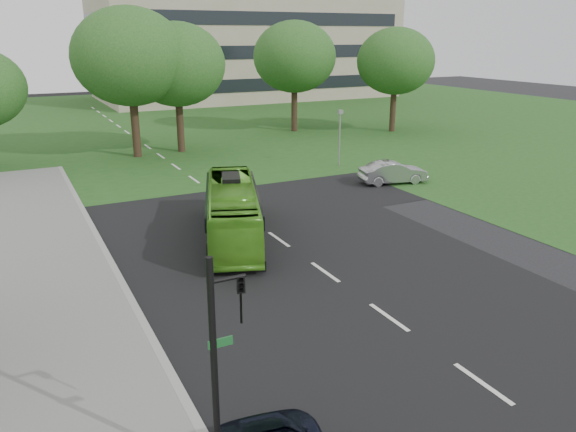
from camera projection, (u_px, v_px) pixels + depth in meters
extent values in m
plane|color=black|center=(354.00, 293.00, 19.55)|extent=(160.00, 160.00, 0.00)
cube|color=black|center=(185.00, 173.00, 36.52)|extent=(14.00, 120.00, 0.01)
cube|color=black|center=(216.00, 195.00, 31.43)|extent=(80.00, 12.00, 0.01)
cube|color=silver|center=(210.00, 191.00, 32.27)|extent=(0.15, 90.00, 0.01)
cube|color=#204E1A|center=(113.00, 122.00, 57.72)|extent=(120.00, 60.00, 0.01)
cube|color=tan|center=(244.00, 5.00, 77.77)|extent=(40.00, 20.00, 25.00)
cube|color=black|center=(275.00, 1.00, 69.24)|extent=(36.80, 0.10, 23.00)
cube|color=black|center=(93.00, 1.00, 69.13)|extent=(0.10, 18.40, 23.00)
cylinder|color=black|center=(136.00, 130.00, 40.80)|extent=(0.59, 0.59, 3.91)
ellipsoid|color=#1B531C|center=(130.00, 57.00, 39.21)|extent=(8.04, 8.04, 6.84)
cylinder|color=black|center=(180.00, 128.00, 42.67)|extent=(0.54, 0.54, 3.62)
ellipsoid|color=#1B531C|center=(177.00, 64.00, 41.23)|extent=(7.19, 7.19, 6.11)
cylinder|color=black|center=(294.00, 111.00, 51.82)|extent=(0.56, 0.56, 3.71)
ellipsoid|color=#1B531C|center=(294.00, 57.00, 50.33)|extent=(7.45, 7.45, 6.33)
cylinder|color=black|center=(393.00, 112.00, 51.76)|extent=(0.53, 0.53, 3.54)
ellipsoid|color=#1B531C|center=(396.00, 61.00, 50.36)|extent=(6.96, 6.96, 5.92)
imported|color=#4DA021|center=(232.00, 211.00, 24.50)|extent=(4.93, 9.01, 2.46)
imported|color=#9D9CA1|center=(393.00, 172.00, 33.82)|extent=(4.28, 2.26, 1.34)
cylinder|color=black|center=(215.00, 376.00, 10.62)|extent=(0.14, 0.14, 4.86)
cylinder|color=black|center=(228.00, 279.00, 10.16)|extent=(0.68, 0.08, 0.08)
imported|color=black|center=(241.00, 300.00, 10.42)|extent=(0.19, 0.22, 0.97)
cube|color=#195926|center=(220.00, 343.00, 10.47)|extent=(0.49, 0.04, 0.17)
cylinder|color=gray|center=(339.00, 140.00, 37.83)|extent=(0.11, 0.11, 3.60)
cube|color=gray|center=(340.00, 112.00, 37.25)|extent=(0.32, 0.27, 0.27)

